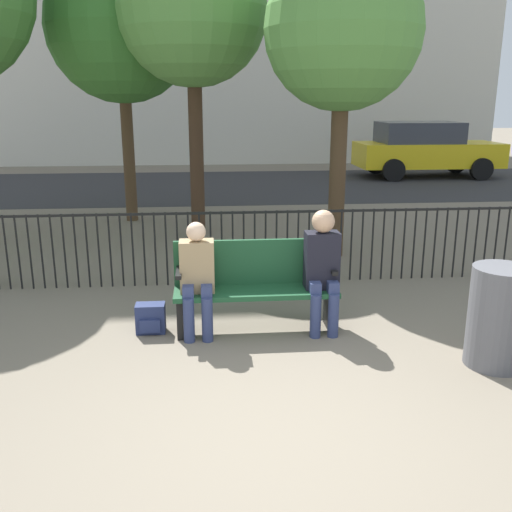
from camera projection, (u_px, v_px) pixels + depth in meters
ground_plane at (281, 443)px, 3.98m from camera, size 80.00×80.00×0.00m
park_bench at (255, 283)px, 5.84m from camera, size 1.66×0.45×0.92m
seated_person_0 at (197, 274)px, 5.63m from camera, size 0.34×0.39×1.16m
seated_person_1 at (322, 264)px, 5.72m from camera, size 0.34×0.39×1.26m
backpack at (151, 319)px, 5.82m from camera, size 0.30×0.22×0.30m
fence_railing at (244, 241)px, 7.26m from camera, size 9.01×0.03×0.95m
tree_0 at (193, 11)px, 9.14m from camera, size 2.44×2.44×4.91m
tree_1 at (121, 28)px, 10.22m from camera, size 2.68×2.68×4.89m
tree_2 at (343, 32)px, 7.83m from camera, size 2.21×2.21×4.33m
street_surface at (224, 186)px, 15.49m from camera, size 24.00×6.00×0.01m
parked_car_0 at (425, 149)px, 16.99m from camera, size 4.20×1.94×1.62m
trash_bin at (499, 317)px, 5.03m from camera, size 0.53×0.53×0.91m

